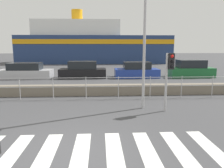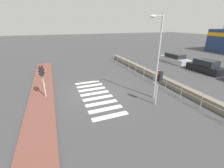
{
  "view_description": "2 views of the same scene",
  "coord_description": "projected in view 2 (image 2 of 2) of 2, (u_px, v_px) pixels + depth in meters",
  "views": [
    {
      "loc": [
        0.77,
        -5.54,
        2.82
      ],
      "look_at": [
        1.18,
        2.0,
        1.5
      ],
      "focal_mm": 35.0,
      "sensor_mm": 36.0,
      "label": 1
    },
    {
      "loc": [
        11.28,
        -2.85,
        5.38
      ],
      "look_at": [
        1.59,
        1.0,
        1.2
      ],
      "focal_mm": 24.0,
      "sensor_mm": 36.0,
      "label": 2
    }
  ],
  "objects": [
    {
      "name": "harbor_fence",
      "position": [
        154.0,
        75.0,
        14.48
      ],
      "size": [
        20.98,
        0.04,
        1.2
      ],
      "color": "#B2B2B5",
      "rests_on": "ground_plane"
    },
    {
      "name": "ground_plane",
      "position": [
        94.0,
        92.0,
        12.7
      ],
      "size": [
        160.0,
        160.0,
        0.0
      ],
      "primitive_type": "plane",
      "color": "#424244"
    },
    {
      "name": "parked_car_silver",
      "position": [
        175.0,
        59.0,
        22.29
      ],
      "size": [
        4.56,
        1.74,
        1.36
      ],
      "color": "#BCBCC1",
      "rests_on": "ground_plane"
    },
    {
      "name": "crosswalk",
      "position": [
        96.0,
        96.0,
        12.12
      ],
      "size": [
        6.75,
        2.4,
        0.01
      ],
      "color": "silver",
      "rests_on": "ground_plane"
    },
    {
      "name": "traffic_light_near",
      "position": [
        42.0,
        74.0,
        11.03
      ],
      "size": [
        0.58,
        0.41,
        2.55
      ],
      "color": "#B2B2B5",
      "rests_on": "ground_plane"
    },
    {
      "name": "streetlamp",
      "position": [
        157.0,
        50.0,
        10.31
      ],
      "size": [
        0.32,
        1.04,
        6.03
      ],
      "color": "#B2B2B5",
      "rests_on": "ground_plane"
    },
    {
      "name": "traffic_light_far",
      "position": [
        159.0,
        81.0,
        10.03
      ],
      "size": [
        0.34,
        0.32,
        2.52
      ],
      "color": "#B2B2B5",
      "rests_on": "ground_plane"
    },
    {
      "name": "sidewalk_brick",
      "position": [
        41.0,
        100.0,
        11.28
      ],
      "size": [
        24.0,
        1.8,
        0.12
      ],
      "color": "brown",
      "rests_on": "ground_plane"
    },
    {
      "name": "seawall",
      "position": [
        161.0,
        79.0,
        14.96
      ],
      "size": [
        23.27,
        0.55,
        0.6
      ],
      "color": "slate",
      "rests_on": "ground_plane"
    },
    {
      "name": "parked_car_black",
      "position": [
        205.0,
        67.0,
        17.93
      ],
      "size": [
        4.11,
        1.71,
        1.48
      ],
      "color": "black",
      "rests_on": "ground_plane"
    }
  ]
}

